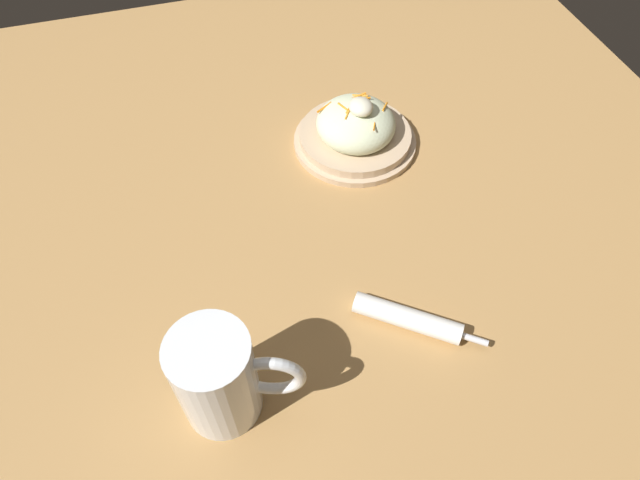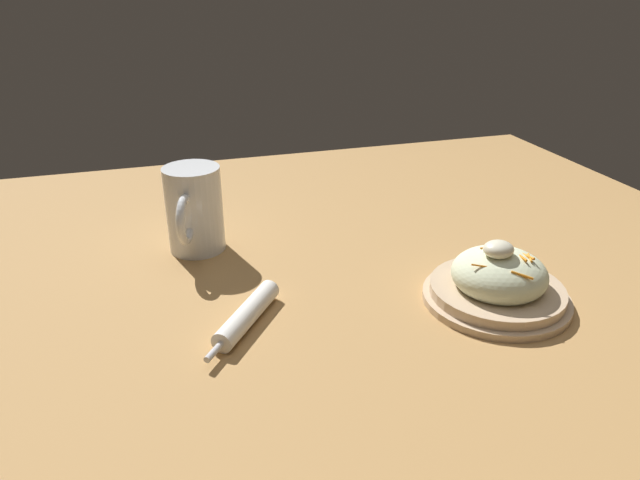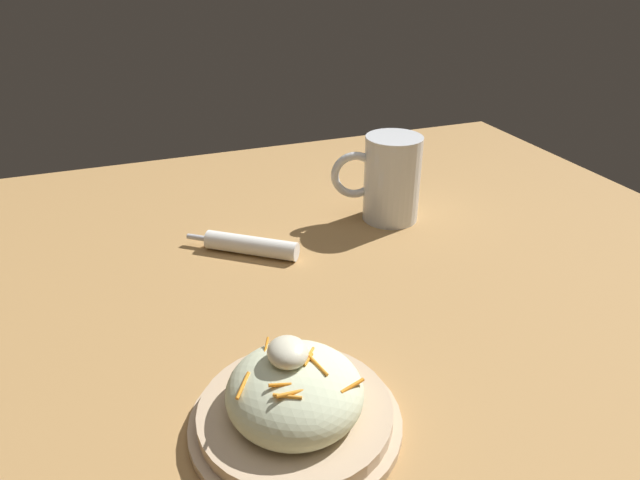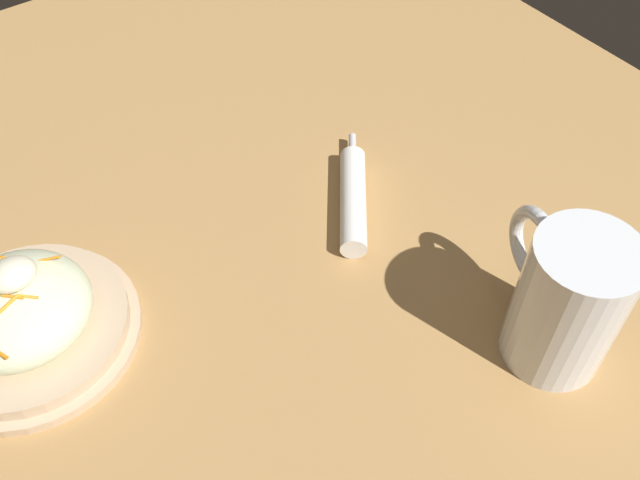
# 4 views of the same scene
# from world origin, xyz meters

# --- Properties ---
(ground_plane) EXTENTS (1.43, 1.43, 0.00)m
(ground_plane) POSITION_xyz_m (0.00, 0.00, 0.00)
(ground_plane) COLOR #B2844C
(salad_plate) EXTENTS (0.22, 0.22, 0.10)m
(salad_plate) POSITION_xyz_m (0.14, -0.11, 0.03)
(salad_plate) COLOR #D1B28E
(salad_plate) RESTS_ON ground_plane
(beer_mug) EXTENTS (0.10, 0.15, 0.15)m
(beer_mug) POSITION_xyz_m (-0.26, 0.20, 0.07)
(beer_mug) COLOR white
(beer_mug) RESTS_ON ground_plane
(napkin_roll) EXTENTS (0.13, 0.16, 0.03)m
(napkin_roll) POSITION_xyz_m (-0.22, -0.06, 0.01)
(napkin_roll) COLOR white
(napkin_roll) RESTS_ON ground_plane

